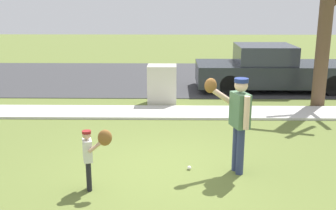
# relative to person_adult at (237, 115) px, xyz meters

# --- Properties ---
(ground_plane) EXTENTS (48.00, 48.00, 0.00)m
(ground_plane) POSITION_rel_person_adult_xyz_m (-1.16, 3.64, -1.06)
(ground_plane) COLOR olive
(sidewalk_strip) EXTENTS (36.00, 1.20, 0.06)m
(sidewalk_strip) POSITION_rel_person_adult_xyz_m (-1.16, 3.74, -1.03)
(sidewalk_strip) COLOR beige
(sidewalk_strip) RESTS_ON ground
(road_surface) EXTENTS (36.00, 6.80, 0.02)m
(road_surface) POSITION_rel_person_adult_xyz_m (-1.16, 8.74, -1.05)
(road_surface) COLOR #38383A
(road_surface) RESTS_ON ground
(person_adult) EXTENTS (0.79, 0.58, 1.69)m
(person_adult) POSITION_rel_person_adult_xyz_m (0.00, 0.00, 0.00)
(person_adult) COLOR navy
(person_adult) RESTS_ON ground
(person_child) EXTENTS (0.52, 0.34, 1.04)m
(person_child) POSITION_rel_person_adult_xyz_m (-2.35, -0.75, -0.37)
(person_child) COLOR black
(person_child) RESTS_ON ground
(baseball) EXTENTS (0.07, 0.07, 0.07)m
(baseball) POSITION_rel_person_adult_xyz_m (-0.80, 0.07, -1.02)
(baseball) COLOR white
(baseball) RESTS_ON ground
(utility_cabinet) EXTENTS (0.82, 0.64, 1.13)m
(utility_cabinet) POSITION_rel_person_adult_xyz_m (-1.43, 4.76, -0.49)
(utility_cabinet) COLOR beige
(utility_cabinet) RESTS_ON ground
(street_tree_near) EXTENTS (1.84, 1.88, 4.83)m
(street_tree_near) POSITION_rel_person_adult_xyz_m (3.01, 4.59, 1.52)
(street_tree_near) COLOR brown
(street_tree_near) RESTS_ON ground
(parked_pickup_dark) EXTENTS (5.20, 1.95, 1.48)m
(parked_pickup_dark) POSITION_rel_person_adult_xyz_m (2.19, 6.67, -0.38)
(parked_pickup_dark) COLOR #23282D
(parked_pickup_dark) RESTS_ON road_surface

